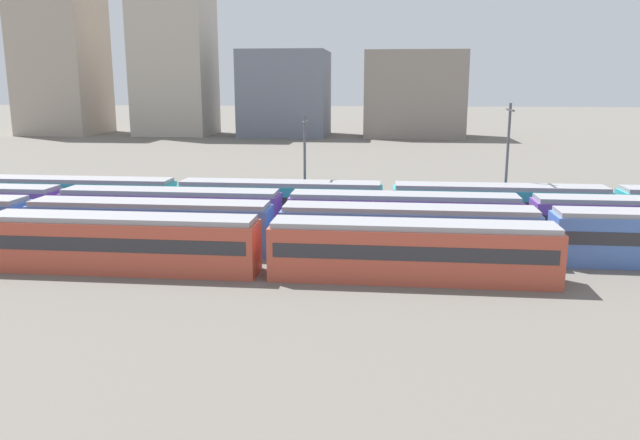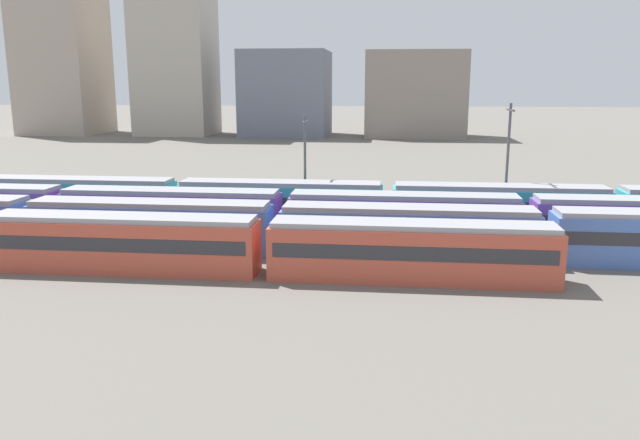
{
  "view_description": "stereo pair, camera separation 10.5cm",
  "coord_description": "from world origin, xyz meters",
  "px_view_note": "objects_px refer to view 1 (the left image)",
  "views": [
    {
      "loc": [
        27.93,
        -38.65,
        12.2
      ],
      "look_at": [
        22.84,
        7.8,
        2.04
      ],
      "focal_mm": 35.41,
      "sensor_mm": 36.0,
      "label": 1
    },
    {
      "loc": [
        28.04,
        -38.64,
        12.2
      ],
      "look_at": [
        22.84,
        7.8,
        2.04
      ],
      "focal_mm": 35.41,
      "sensor_mm": 36.0,
      "label": 2
    }
  ],
  "objects_px": {
    "train_track_3": "(614,209)",
    "catenary_pole_3": "(507,157)",
    "train_track_0": "(123,243)",
    "train_track_2": "(403,217)",
    "train_track_1": "(276,228)",
    "catenary_pole_1": "(305,161)"
  },
  "relations": [
    {
      "from": "train_track_1",
      "to": "catenary_pole_1",
      "type": "height_order",
      "value": "catenary_pole_1"
    },
    {
      "from": "train_track_1",
      "to": "catenary_pole_3",
      "type": "height_order",
      "value": "catenary_pole_3"
    },
    {
      "from": "train_track_0",
      "to": "train_track_3",
      "type": "relative_size",
      "value": 0.5
    },
    {
      "from": "train_track_0",
      "to": "train_track_1",
      "type": "height_order",
      "value": "same"
    },
    {
      "from": "train_track_0",
      "to": "train_track_1",
      "type": "xyz_separation_m",
      "value": [
        9.32,
        5.2,
        0.0
      ]
    },
    {
      "from": "train_track_2",
      "to": "catenary_pole_3",
      "type": "xyz_separation_m",
      "value": [
        9.18,
        7.92,
        3.91
      ]
    },
    {
      "from": "train_track_0",
      "to": "catenary_pole_1",
      "type": "bearing_deg",
      "value": 63.02
    },
    {
      "from": "train_track_1",
      "to": "train_track_2",
      "type": "xyz_separation_m",
      "value": [
        9.22,
        5.2,
        0.0
      ]
    },
    {
      "from": "train_track_3",
      "to": "catenary_pole_3",
      "type": "xyz_separation_m",
      "value": [
        -8.47,
        2.72,
        3.91
      ]
    },
    {
      "from": "train_track_0",
      "to": "train_track_2",
      "type": "relative_size",
      "value": 0.6
    },
    {
      "from": "train_track_1",
      "to": "catenary_pole_3",
      "type": "distance_m",
      "value": 22.93
    },
    {
      "from": "train_track_0",
      "to": "catenary_pole_3",
      "type": "xyz_separation_m",
      "value": [
        27.71,
        18.32,
        3.91
      ]
    },
    {
      "from": "train_track_3",
      "to": "train_track_2",
      "type": "bearing_deg",
      "value": -163.58
    },
    {
      "from": "train_track_0",
      "to": "catenary_pole_3",
      "type": "height_order",
      "value": "catenary_pole_3"
    },
    {
      "from": "train_track_2",
      "to": "catenary_pole_1",
      "type": "xyz_separation_m",
      "value": [
        -8.94,
        8.45,
        3.3
      ]
    },
    {
      "from": "catenary_pole_3",
      "to": "train_track_3",
      "type": "bearing_deg",
      "value": -17.77
    },
    {
      "from": "train_track_2",
      "to": "catenary_pole_3",
      "type": "distance_m",
      "value": 12.73
    },
    {
      "from": "train_track_0",
      "to": "train_track_2",
      "type": "distance_m",
      "value": 21.26
    },
    {
      "from": "train_track_3",
      "to": "train_track_1",
      "type": "bearing_deg",
      "value": -158.84
    },
    {
      "from": "train_track_0",
      "to": "train_track_3",
      "type": "distance_m",
      "value": 39.41
    },
    {
      "from": "train_track_0",
      "to": "train_track_3",
      "type": "bearing_deg",
      "value": 23.32
    },
    {
      "from": "train_track_3",
      "to": "catenary_pole_1",
      "type": "bearing_deg",
      "value": 173.03
    }
  ]
}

